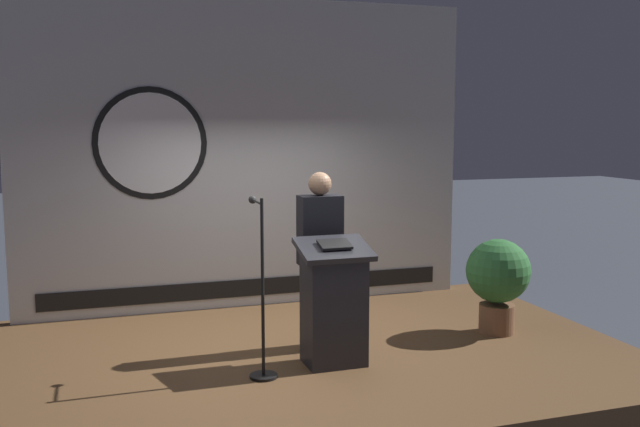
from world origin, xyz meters
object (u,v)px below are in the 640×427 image
(speaker_person, at_px, (320,259))
(microphone_stand, at_px, (262,314))
(podium, at_px, (334,304))
(potted_plant, at_px, (498,277))

(speaker_person, distance_m, microphone_stand, 0.97)
(podium, relative_size, speaker_person, 0.67)
(podium, xyz_separation_m, potted_plant, (1.90, 0.36, 0.04))
(podium, distance_m, microphone_stand, 0.69)
(speaker_person, relative_size, microphone_stand, 1.10)
(podium, height_order, speaker_person, speaker_person)
(podium, height_order, microphone_stand, microphone_stand)
(microphone_stand, xyz_separation_m, potted_plant, (2.58, 0.46, 0.05))
(speaker_person, bearing_deg, potted_plant, -3.80)
(speaker_person, height_order, potted_plant, speaker_person)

